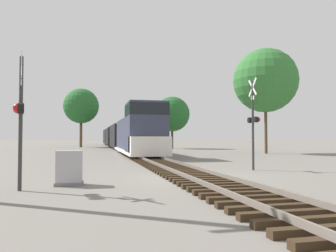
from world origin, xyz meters
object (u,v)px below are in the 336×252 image
object	(u,v)px
tree_far_right	(265,81)
tree_deep_background	(81,106)
freight_train	(119,136)
crossing_signal_far	(253,120)
crossing_signal_near	(20,112)
tree_mid_background	(172,114)
relay_cabinet	(69,168)

from	to	relation	value
tree_far_right	tree_deep_background	size ratio (longest dim) A/B	1.08
freight_train	crossing_signal_far	world-z (taller)	crossing_signal_far
freight_train	crossing_signal_near	xyz separation A→B (m)	(-6.42, -41.09, 0.65)
tree_far_right	crossing_signal_near	bearing A→B (deg)	-135.09
tree_deep_background	tree_far_right	bearing A→B (deg)	-54.49
freight_train	tree_deep_background	distance (m)	10.45
crossing_signal_near	tree_far_right	distance (m)	28.90
tree_mid_background	crossing_signal_far	bearing A→B (deg)	-96.51
freight_train	tree_mid_background	bearing A→B (deg)	-27.02
tree_deep_background	relay_cabinet	bearing A→B (deg)	-88.66
relay_cabinet	tree_deep_background	distance (m)	47.33
freight_train	tree_deep_background	size ratio (longest dim) A/B	5.94
freight_train	crossing_signal_near	world-z (taller)	freight_train
relay_cabinet	tree_far_right	size ratio (longest dim) A/B	0.11
tree_deep_background	crossing_signal_near	bearing A→B (deg)	-90.46
freight_train	tree_mid_background	xyz separation A→B (m)	(7.74, -3.94, 3.39)
freight_train	crossing_signal_far	size ratio (longest dim) A/B	12.79
crossing_signal_far	tree_mid_background	xyz separation A→B (m)	(3.74, 32.79, 2.69)
tree_deep_background	freight_train	bearing A→B (deg)	-47.85
relay_cabinet	tree_mid_background	bearing A→B (deg)	70.72
relay_cabinet	tree_mid_background	world-z (taller)	tree_mid_background
crossing_signal_near	crossing_signal_far	distance (m)	11.29
crossing_signal_far	tree_deep_background	xyz separation A→B (m)	(-10.03, 43.41, 4.61)
freight_train	relay_cabinet	distance (m)	40.51
freight_train	crossing_signal_far	xyz separation A→B (m)	(3.99, -36.74, 0.71)
relay_cabinet	freight_train	bearing A→B (deg)	82.99
crossing_signal_far	relay_cabinet	world-z (taller)	crossing_signal_far
crossing_signal_near	tree_far_right	world-z (taller)	tree_far_right
crossing_signal_far	tree_far_right	world-z (taller)	tree_far_right
freight_train	tree_far_right	world-z (taller)	tree_far_right
freight_train	tree_mid_background	world-z (taller)	tree_mid_background
tree_far_right	tree_mid_background	distance (m)	18.26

